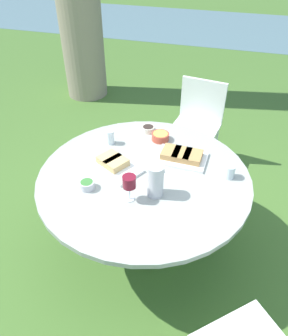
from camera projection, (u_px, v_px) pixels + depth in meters
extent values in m
plane|color=#446B2B|center=(144.00, 244.00, 2.67)|extent=(40.00, 40.00, 0.00)
cube|color=slate|center=(223.00, 27.00, 7.64)|extent=(40.00, 3.09, 0.01)
cylinder|color=#4C4C51|center=(144.00, 243.00, 2.66)|extent=(0.47, 0.47, 0.02)
cylinder|color=#4C4C51|center=(144.00, 214.00, 2.45)|extent=(0.11, 0.11, 0.68)
cylinder|color=#9EA399|center=(144.00, 177.00, 2.23)|extent=(1.44, 1.44, 0.03)
cylinder|color=white|center=(246.00, 328.00, 1.92)|extent=(0.03, 0.03, 0.43)
cube|color=white|center=(194.00, 130.00, 3.21)|extent=(0.50, 0.48, 0.04)
cube|color=white|center=(203.00, 100.00, 3.21)|extent=(0.44, 0.10, 0.42)
cylinder|color=white|center=(168.00, 154.00, 3.29)|extent=(0.03, 0.03, 0.43)
cylinder|color=white|center=(205.00, 164.00, 3.16)|extent=(0.03, 0.03, 0.43)
cylinder|color=white|center=(180.00, 136.00, 3.55)|extent=(0.03, 0.03, 0.43)
cylinder|color=white|center=(215.00, 145.00, 3.42)|extent=(0.03, 0.03, 0.43)
cylinder|color=silver|center=(155.00, 181.00, 2.00)|extent=(0.10, 0.10, 0.22)
cone|color=silver|center=(163.00, 170.00, 1.93)|extent=(0.03, 0.03, 0.03)
cylinder|color=silver|center=(130.00, 199.00, 2.03)|extent=(0.06, 0.06, 0.01)
cylinder|color=silver|center=(130.00, 193.00, 2.00)|extent=(0.01, 0.01, 0.10)
cylinder|color=maroon|center=(129.00, 182.00, 1.94)|extent=(0.08, 0.08, 0.08)
cube|color=white|center=(181.00, 158.00, 2.35)|extent=(0.36, 0.26, 0.02)
cube|color=#B2844C|center=(193.00, 157.00, 2.31)|extent=(0.13, 0.16, 0.04)
cube|color=#B2844C|center=(182.00, 154.00, 2.33)|extent=(0.13, 0.16, 0.04)
cube|color=#B2844C|center=(171.00, 152.00, 2.35)|extent=(0.13, 0.16, 0.04)
cube|color=white|center=(117.00, 167.00, 2.27)|extent=(0.40, 0.36, 0.02)
cube|color=tan|center=(109.00, 159.00, 2.29)|extent=(0.17, 0.18, 0.05)
cube|color=tan|center=(116.00, 163.00, 2.24)|extent=(0.17, 0.18, 0.05)
cylinder|color=#B74733|center=(160.00, 137.00, 2.54)|extent=(0.13, 0.13, 0.06)
cylinder|color=#E0C147|center=(160.00, 135.00, 2.53)|extent=(0.11, 0.11, 0.03)
cylinder|color=silver|center=(87.00, 185.00, 2.10)|extent=(0.10, 0.10, 0.05)
cylinder|color=#387533|center=(87.00, 183.00, 2.09)|extent=(0.08, 0.08, 0.02)
cylinder|color=beige|center=(148.00, 129.00, 2.64)|extent=(0.10, 0.10, 0.04)
cylinder|color=#2D231E|center=(148.00, 128.00, 2.63)|extent=(0.09, 0.09, 0.02)
cylinder|color=silver|center=(110.00, 137.00, 2.49)|extent=(0.06, 0.06, 0.11)
cylinder|color=silver|center=(229.00, 172.00, 2.17)|extent=(0.07, 0.07, 0.09)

